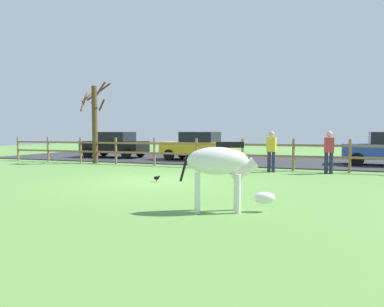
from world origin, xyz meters
The scene contains 10 objects.
ground_plane centered at (0.00, 0.00, 0.00)m, with size 60.00×60.00×0.00m, color #5B8C42.
parking_asphalt centered at (0.00, 9.30, 0.03)m, with size 28.00×7.40×0.05m, color #2D2D33.
paddock_fence centered at (-0.28, 5.00, 0.76)m, with size 21.55×0.11×1.33m.
bare_tree centered at (-5.84, 5.04, 2.20)m, with size 1.40×1.56×4.21m.
zebra centered at (3.33, -3.40, 0.93)m, with size 1.85×0.94×1.41m.
crow_on_grass centered at (0.18, 0.02, 0.13)m, with size 0.21×0.10×0.20m.
parked_car_black centered at (-6.90, 8.50, 0.84)m, with size 4.00×1.89×1.56m.
parked_car_yellow centered at (-1.38, 8.31, 0.84)m, with size 4.10×2.09×1.56m.
visitor_left_of_tree centered at (3.23, 4.14, 0.91)m, with size 0.39×0.27×1.64m.
visitor_right_of_tree centered at (5.38, 4.35, 0.91)m, with size 0.36×0.23×1.64m.
Camera 1 is at (5.29, -10.26, 1.61)m, focal length 33.31 mm.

